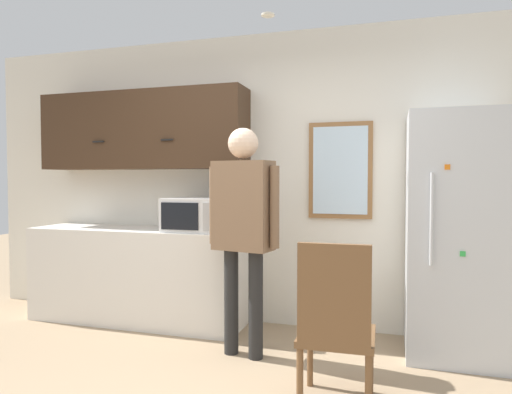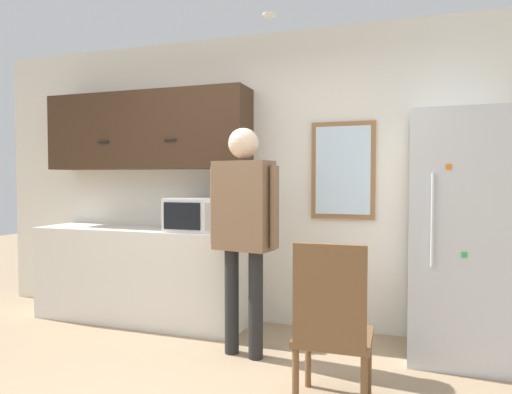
{
  "view_description": "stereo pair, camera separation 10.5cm",
  "coord_description": "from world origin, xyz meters",
  "px_view_note": "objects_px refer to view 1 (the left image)",
  "views": [
    {
      "loc": [
        1.16,
        -2.2,
        1.35
      ],
      "look_at": [
        0.18,
        1.04,
        1.22
      ],
      "focal_mm": 32.0,
      "sensor_mm": 36.0,
      "label": 1
    },
    {
      "loc": [
        1.26,
        -2.17,
        1.35
      ],
      "look_at": [
        0.18,
        1.04,
        1.22
      ],
      "focal_mm": 32.0,
      "sensor_mm": 36.0,
      "label": 2
    }
  ],
  "objects_px": {
    "microwave": "(195,215)",
    "refrigerator": "(454,235)",
    "person": "(243,217)",
    "chair": "(336,322)"
  },
  "relations": [
    {
      "from": "person",
      "to": "refrigerator",
      "type": "xyz_separation_m",
      "value": [
        1.54,
        0.48,
        -0.14
      ]
    },
    {
      "from": "chair",
      "to": "refrigerator",
      "type": "bearing_deg",
      "value": -125.51
    },
    {
      "from": "microwave",
      "to": "refrigerator",
      "type": "xyz_separation_m",
      "value": [
        2.16,
        -0.01,
        -0.11
      ]
    },
    {
      "from": "microwave",
      "to": "chair",
      "type": "bearing_deg",
      "value": -38.77
    },
    {
      "from": "person",
      "to": "microwave",
      "type": "bearing_deg",
      "value": 152.78
    },
    {
      "from": "microwave",
      "to": "person",
      "type": "height_order",
      "value": "person"
    },
    {
      "from": "microwave",
      "to": "refrigerator",
      "type": "distance_m",
      "value": 2.16
    },
    {
      "from": "refrigerator",
      "to": "microwave",
      "type": "bearing_deg",
      "value": 179.73
    },
    {
      "from": "microwave",
      "to": "refrigerator",
      "type": "bearing_deg",
      "value": -0.27
    },
    {
      "from": "chair",
      "to": "person",
      "type": "bearing_deg",
      "value": -40.63
    }
  ]
}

